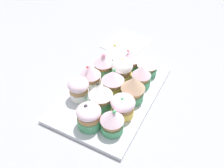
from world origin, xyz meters
TOP-DOWN VIEW (x-y plane):
  - ground_plane at (0.00, 0.00)cm, footprint 180.00×180.00cm
  - baking_tray at (0.00, 0.00)cm, footprint 36.27×23.51cm
  - cupcake_0 at (-12.52, -5.93)cm, footprint 6.42×6.42cm
  - cupcake_1 at (-6.59, -6.40)cm, footprint 6.09×6.09cm
  - cupcake_2 at (0.44, -6.97)cm, footprint 6.12×6.12cm
  - cupcake_3 at (6.35, -6.83)cm, footprint 5.74×5.74cm
  - cupcake_4 at (-12.39, -0.33)cm, footprint 6.19×6.19cm
  - cupcake_5 at (-6.31, -0.13)cm, footprint 6.36×6.36cm
  - cupcake_6 at (-0.60, -0.17)cm, footprint 6.45×6.45cm
  - cupcake_7 at (6.32, -0.35)cm, footprint 6.47×6.47cm
  - cupcake_8 at (13.22, 0.67)cm, footprint 6.03×6.03cm
  - cupcake_9 at (-12.40, 5.75)cm, footprint 6.57×6.57cm
  - cupcake_10 at (-6.36, 6.15)cm, footprint 5.59×5.59cm
  - cupcake_11 at (-0.45, 6.33)cm, footprint 6.62×6.62cm
  - cupcake_12 at (6.29, 6.35)cm, footprint 6.30×6.30cm
  - cupcake_13 at (12.12, 6.36)cm, footprint 5.76×5.76cm
  - napkin at (-26.98, -7.97)cm, footprint 17.39×16.36cm

SIDE VIEW (x-z plane):
  - ground_plane at x=0.00cm, z-range -3.00..0.00cm
  - napkin at x=-26.98cm, z-range 0.00..0.60cm
  - baking_tray at x=0.00cm, z-range 0.00..1.20cm
  - cupcake_12 at x=6.29cm, z-range 1.17..7.53cm
  - cupcake_8 at x=13.22cm, z-range 1.08..7.99cm
  - cupcake_3 at x=6.35cm, z-range 1.32..7.99cm
  - cupcake_4 at x=-12.39cm, z-range 1.12..8.25cm
  - cupcake_0 at x=-12.52cm, z-range 1.15..8.31cm
  - cupcake_1 at x=-6.59cm, z-range 1.16..8.49cm
  - cupcake_13 at x=12.12cm, z-range 1.17..8.49cm
  - cupcake_2 at x=0.44cm, z-range 1.17..8.49cm
  - cupcake_10 at x=-6.36cm, z-range 1.22..8.44cm
  - cupcake_6 at x=-0.60cm, z-range 1.23..8.70cm
  - cupcake_9 at x=-12.40cm, z-range 1.41..8.55cm
  - cupcake_5 at x=-6.31cm, z-range 1.16..8.89cm
  - cupcake_7 at x=6.32cm, z-range 1.19..9.11cm
  - cupcake_11 at x=-0.45cm, z-range 1.38..9.14cm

